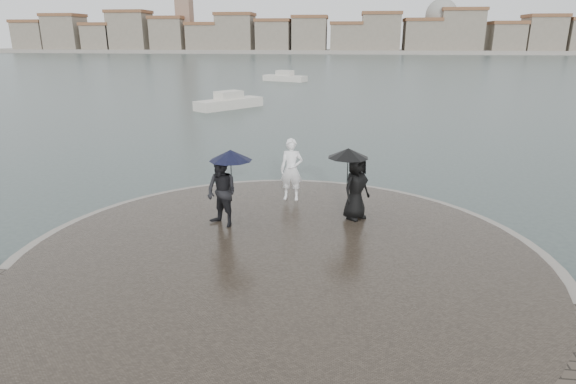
# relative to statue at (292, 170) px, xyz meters

# --- Properties ---
(ground) EXTENTS (400.00, 400.00, 0.00)m
(ground) POSITION_rel_statue_xyz_m (0.22, -7.46, -1.31)
(ground) COLOR #2B3835
(ground) RESTS_ON ground
(kerb_ring) EXTENTS (12.50, 12.50, 0.32)m
(kerb_ring) POSITION_rel_statue_xyz_m (0.22, -3.96, -1.15)
(kerb_ring) COLOR gray
(kerb_ring) RESTS_ON ground
(quay_tip) EXTENTS (11.90, 11.90, 0.36)m
(quay_tip) POSITION_rel_statue_xyz_m (0.22, -3.96, -1.13)
(quay_tip) COLOR #2D261E
(quay_tip) RESTS_ON ground
(statue) EXTENTS (0.71, 0.48, 1.89)m
(statue) POSITION_rel_statue_xyz_m (0.00, 0.00, 0.00)
(statue) COLOR white
(statue) RESTS_ON quay_tip
(visitor_left) EXTENTS (1.37, 1.19, 2.04)m
(visitor_left) POSITION_rel_statue_xyz_m (-1.50, -2.36, 0.20)
(visitor_left) COLOR black
(visitor_left) RESTS_ON quay_tip
(visitor_right) EXTENTS (1.31, 1.16, 1.95)m
(visitor_right) POSITION_rel_statue_xyz_m (1.87, -1.39, 0.19)
(visitor_right) COLOR black
(visitor_right) RESTS_ON quay_tip
(far_skyline) EXTENTS (260.00, 20.00, 37.00)m
(far_skyline) POSITION_rel_statue_xyz_m (-6.07, 153.25, 4.30)
(far_skyline) COLOR gray
(far_skyline) RESTS_ON ground
(boats) EXTENTS (6.28, 28.58, 1.50)m
(boats) POSITION_rel_statue_xyz_m (-6.75, 33.90, -0.93)
(boats) COLOR beige
(boats) RESTS_ON ground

